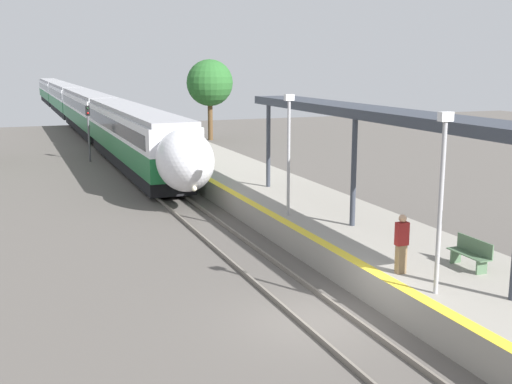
# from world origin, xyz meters

# --- Properties ---
(ground_plane) EXTENTS (120.00, 120.00, 0.00)m
(ground_plane) POSITION_xyz_m (0.00, 0.00, 0.00)
(ground_plane) COLOR #56514C
(rail_left) EXTENTS (0.08, 90.00, 0.15)m
(rail_left) POSITION_xyz_m (-0.72, 0.00, 0.07)
(rail_left) COLOR slate
(rail_left) RESTS_ON ground_plane
(rail_right) EXTENTS (0.08, 90.00, 0.15)m
(rail_right) POSITION_xyz_m (0.72, 0.00, 0.07)
(rail_right) COLOR slate
(rail_right) RESTS_ON ground_plane
(train) EXTENTS (2.77, 97.73, 4.06)m
(train) POSITION_xyz_m (0.00, 61.11, 2.33)
(train) COLOR black
(train) RESTS_ON ground_plane
(platform_right) EXTENTS (4.92, 64.00, 0.98)m
(platform_right) POSITION_xyz_m (4.19, 0.00, 0.49)
(platform_right) COLOR gray
(platform_right) RESTS_ON ground_plane
(platform_bench) EXTENTS (0.44, 1.52, 0.89)m
(platform_bench) POSITION_xyz_m (4.73, -0.19, 1.45)
(platform_bench) COLOR #4C6B4C
(platform_bench) RESTS_ON platform_right
(person_waiting) EXTENTS (0.36, 0.23, 1.74)m
(person_waiting) POSITION_xyz_m (2.54, 0.16, 1.88)
(person_waiting) COLOR #7F6647
(person_waiting) RESTS_ON platform_right
(railway_signal) EXTENTS (0.28, 0.28, 3.95)m
(railway_signal) POSITION_xyz_m (-2.27, 31.64, 2.44)
(railway_signal) COLOR #59595E
(railway_signal) RESTS_ON ground_plane
(lamppost_near) EXTENTS (0.36, 0.20, 4.75)m
(lamppost_near) POSITION_xyz_m (2.47, -1.57, 3.73)
(lamppost_near) COLOR #9E9EA3
(lamppost_near) RESTS_ON platform_right
(lamppost_mid) EXTENTS (0.36, 0.20, 4.75)m
(lamppost_mid) POSITION_xyz_m (2.47, 7.86, 3.73)
(lamppost_mid) COLOR #9E9EA3
(lamppost_mid) RESTS_ON platform_right
(station_canopy) EXTENTS (2.02, 19.32, 4.31)m
(station_canopy) POSITION_xyz_m (4.59, 5.49, 5.02)
(station_canopy) COLOR #333842
(station_canopy) RESTS_ON platform_right
(background_tree_right) EXTENTS (4.14, 4.14, 7.21)m
(background_tree_right) POSITION_xyz_m (9.59, 40.82, 5.10)
(background_tree_right) COLOR brown
(background_tree_right) RESTS_ON ground_plane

